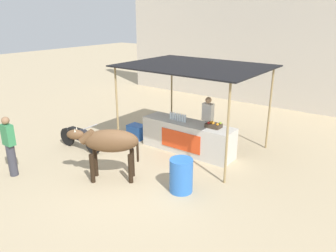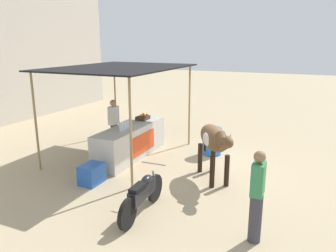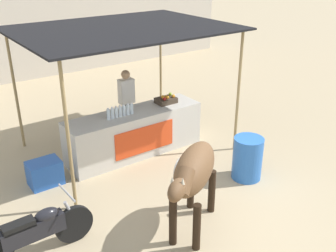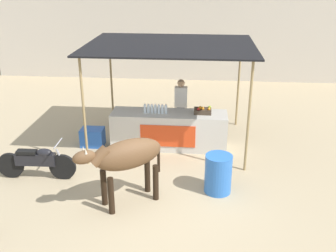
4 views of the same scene
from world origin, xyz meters
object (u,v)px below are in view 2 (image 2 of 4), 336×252
object	(u,v)px
fruit_crate	(143,117)
vendor_behind_counter	(114,125)
stall_counter	(131,142)
motorcycle_parked	(143,194)
water_barrel	(212,141)
cow	(214,140)
passerby_on_street	(257,196)
cooler_box	(92,174)

from	to	relation	value
fruit_crate	vendor_behind_counter	size ratio (longest dim) A/B	0.27
stall_counter	motorcycle_parked	bearing A→B (deg)	-145.58
fruit_crate	water_barrel	xyz separation A→B (m)	(0.36, -2.19, -0.61)
vendor_behind_counter	stall_counter	bearing A→B (deg)	-109.11
stall_counter	fruit_crate	xyz separation A→B (m)	(0.86, 0.05, 0.55)
fruit_crate	cow	distance (m)	3.15
water_barrel	passerby_on_street	bearing A→B (deg)	-153.92
vendor_behind_counter	cow	distance (m)	3.60
motorcycle_parked	passerby_on_street	bearing A→B (deg)	-91.24
water_barrel	vendor_behind_counter	bearing A→B (deg)	108.37
water_barrel	passerby_on_street	xyz separation A→B (m)	(-4.08, -2.00, 0.43)
water_barrel	passerby_on_street	size ratio (longest dim) A/B	0.51
stall_counter	motorcycle_parked	distance (m)	3.41
fruit_crate	cow	bearing A→B (deg)	-118.00
cooler_box	motorcycle_parked	size ratio (longest dim) A/B	0.33
stall_counter	cooler_box	bearing A→B (deg)	-177.28
cooler_box	water_barrel	size ratio (longest dim) A/B	0.71
fruit_crate	water_barrel	bearing A→B (deg)	-80.70
cow	water_barrel	bearing A→B (deg)	17.80
stall_counter	fruit_crate	world-z (taller)	fruit_crate
passerby_on_street	cow	bearing A→B (deg)	32.10
cow	passerby_on_street	size ratio (longest dim) A/B	1.02
fruit_crate	motorcycle_parked	xyz separation A→B (m)	(-3.68, -1.98, -0.61)
passerby_on_street	water_barrel	bearing A→B (deg)	26.08
vendor_behind_counter	cow	xyz separation A→B (m)	(-0.88, -3.49, 0.18)
water_barrel	passerby_on_street	world-z (taller)	passerby_on_street
water_barrel	passerby_on_street	distance (m)	4.57
vendor_behind_counter	cooler_box	xyz separation A→B (m)	(-2.30, -0.85, -0.61)
vendor_behind_counter	motorcycle_parked	xyz separation A→B (m)	(-3.07, -2.68, -0.42)
passerby_on_street	motorcycle_parked	bearing A→B (deg)	88.76
cooler_box	stall_counter	bearing A→B (deg)	2.72
vendor_behind_counter	motorcycle_parked	size ratio (longest dim) A/B	0.92
cow	passerby_on_street	world-z (taller)	passerby_on_street
water_barrel	cow	size ratio (longest dim) A/B	0.50
water_barrel	motorcycle_parked	bearing A→B (deg)	176.95
cooler_box	fruit_crate	bearing A→B (deg)	2.89
fruit_crate	vendor_behind_counter	xyz separation A→B (m)	(-0.60, 0.70, -0.18)
fruit_crate	vendor_behind_counter	bearing A→B (deg)	130.58
cow	motorcycle_parked	distance (m)	2.42
stall_counter	fruit_crate	distance (m)	1.03
fruit_crate	cow	xyz separation A→B (m)	(-1.48, -2.78, 0.00)
stall_counter	motorcycle_parked	world-z (taller)	stall_counter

